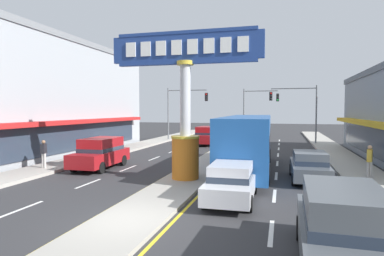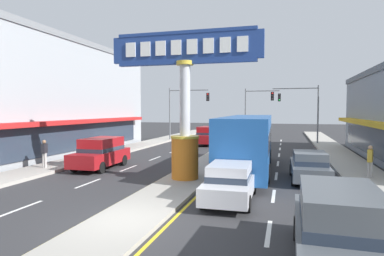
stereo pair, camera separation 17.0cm
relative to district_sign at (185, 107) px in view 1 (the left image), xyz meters
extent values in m
plane|color=#303033|center=(0.00, -6.60, -3.80)|extent=(160.00, 160.00, 0.00)
cube|color=#A39E93|center=(0.00, 11.40, -3.73)|extent=(2.34, 52.00, 0.14)
cube|color=#ADA89E|center=(-9.04, 9.40, -3.71)|extent=(2.53, 60.00, 0.18)
cube|color=#ADA89E|center=(9.04, 9.40, -3.71)|extent=(2.53, 60.00, 0.18)
cube|color=silver|center=(-4.47, -6.20, -3.79)|extent=(0.14, 2.20, 0.01)
cube|color=silver|center=(-4.47, -1.80, -3.79)|extent=(0.14, 2.20, 0.01)
cube|color=silver|center=(-4.47, 2.60, -3.79)|extent=(0.14, 2.20, 0.01)
cube|color=silver|center=(-4.47, 7.00, -3.79)|extent=(0.14, 2.20, 0.01)
cube|color=silver|center=(-4.47, 11.40, -3.79)|extent=(0.14, 2.20, 0.01)
cube|color=silver|center=(-4.47, 15.80, -3.79)|extent=(0.14, 2.20, 0.01)
cube|color=silver|center=(-4.47, 20.20, -3.79)|extent=(0.14, 2.20, 0.01)
cube|color=silver|center=(-4.47, 24.60, -3.79)|extent=(0.14, 2.20, 0.01)
cube|color=silver|center=(4.47, -6.20, -3.79)|extent=(0.14, 2.20, 0.01)
cube|color=silver|center=(4.47, -1.80, -3.79)|extent=(0.14, 2.20, 0.01)
cube|color=silver|center=(4.47, 2.60, -3.79)|extent=(0.14, 2.20, 0.01)
cube|color=silver|center=(4.47, 7.00, -3.79)|extent=(0.14, 2.20, 0.01)
cube|color=silver|center=(4.47, 11.40, -3.79)|extent=(0.14, 2.20, 0.01)
cube|color=silver|center=(4.47, 15.80, -3.79)|extent=(0.14, 2.20, 0.01)
cube|color=silver|center=(4.47, 20.20, -3.79)|extent=(0.14, 2.20, 0.01)
cube|color=silver|center=(4.47, 24.60, -3.79)|extent=(0.14, 2.20, 0.01)
cube|color=yellow|center=(-1.35, 11.40, -3.79)|extent=(0.12, 52.00, 0.01)
cube|color=yellow|center=(1.35, 11.40, -3.79)|extent=(0.12, 52.00, 0.01)
cylinder|color=orange|center=(0.00, 0.00, -2.62)|extent=(1.38, 1.38, 2.07)
cylinder|color=gold|center=(0.00, 0.00, -1.53)|extent=(1.45, 1.45, 0.12)
cylinder|color=#B7B7BC|center=(0.00, 0.00, 0.35)|extent=(0.54, 0.54, 3.89)
cylinder|color=gold|center=(0.00, 0.00, 2.20)|extent=(0.86, 0.86, 0.20)
cube|color=navy|center=(0.00, 0.00, 2.97)|extent=(7.81, 0.24, 1.34)
cube|color=navy|center=(0.00, 0.00, 3.72)|extent=(7.19, 0.29, 0.16)
cube|color=navy|center=(0.00, 0.00, 2.22)|extent=(7.19, 0.29, 0.16)
cube|color=white|center=(-2.90, -0.15, 2.97)|extent=(0.53, 0.06, 0.74)
cube|color=white|center=(-2.07, -0.15, 2.97)|extent=(0.53, 0.06, 0.74)
cube|color=white|center=(-1.24, -0.15, 2.97)|extent=(0.53, 0.06, 0.74)
cube|color=white|center=(-0.41, -0.15, 2.97)|extent=(0.53, 0.06, 0.74)
cube|color=white|center=(0.41, -0.15, 2.97)|extent=(0.53, 0.06, 0.74)
cube|color=white|center=(1.24, -0.15, 2.97)|extent=(0.53, 0.06, 0.74)
cube|color=white|center=(2.07, -0.15, 2.97)|extent=(0.53, 0.06, 0.74)
cube|color=white|center=(2.90, -0.15, 2.97)|extent=(0.53, 0.06, 0.74)
cube|color=#999EA3|center=(-15.02, 6.72, 0.62)|extent=(8.62, 23.13, 8.83)
cube|color=slate|center=(-15.02, 6.72, 5.26)|extent=(8.79, 23.59, 0.45)
cube|color=#B21E1E|center=(-10.26, 6.72, -1.06)|extent=(0.90, 19.66, 0.30)
cube|color=#283342|center=(-10.67, 6.72, -2.30)|extent=(0.08, 18.96, 2.00)
cube|color=gold|center=(10.32, 10.21, -1.05)|extent=(0.90, 16.72, 0.30)
cube|color=#283342|center=(10.73, 10.21, -2.30)|extent=(0.08, 16.13, 2.00)
cylinder|color=slate|center=(-8.17, 20.83, -0.70)|extent=(0.16, 0.16, 6.20)
cylinder|color=slate|center=(-5.86, 20.83, 2.10)|extent=(4.62, 0.12, 0.12)
cube|color=black|center=(-3.55, 20.67, 1.29)|extent=(0.32, 0.24, 0.92)
sphere|color=red|center=(-3.55, 20.53, 1.59)|extent=(0.17, 0.17, 0.17)
sphere|color=black|center=(-3.55, 20.53, 1.29)|extent=(0.17, 0.17, 0.17)
sphere|color=black|center=(-3.55, 20.53, 0.99)|extent=(0.17, 0.17, 0.17)
cylinder|color=slate|center=(8.17, 20.62, -0.70)|extent=(0.16, 0.16, 6.20)
cylinder|color=slate|center=(5.86, 20.62, 2.10)|extent=(4.62, 0.12, 0.12)
cube|color=black|center=(3.55, 20.46, 1.29)|extent=(0.32, 0.24, 0.92)
sphere|color=red|center=(3.55, 20.32, 1.59)|extent=(0.17, 0.17, 0.17)
sphere|color=black|center=(3.55, 20.32, 1.29)|extent=(0.17, 0.17, 0.17)
sphere|color=black|center=(3.55, 20.32, 0.99)|extent=(0.17, 0.17, 0.17)
cylinder|color=slate|center=(0.25, 24.55, -0.70)|extent=(0.16, 0.16, 6.20)
cylinder|color=slate|center=(2.23, 24.55, 2.10)|extent=(3.96, 0.12, 0.12)
cube|color=black|center=(4.21, 24.39, 1.29)|extent=(0.32, 0.24, 0.92)
sphere|color=black|center=(4.21, 24.25, 1.59)|extent=(0.17, 0.17, 0.17)
sphere|color=black|center=(4.21, 24.25, 1.29)|extent=(0.17, 0.17, 0.17)
sphere|color=#19D83F|center=(4.21, 24.25, 0.99)|extent=(0.17, 0.17, 0.17)
cube|color=#1E5199|center=(2.82, 3.48, -1.99)|extent=(2.82, 11.27, 2.90)
cube|color=#283342|center=(2.82, 3.48, -1.69)|extent=(2.84, 11.04, 0.90)
cube|color=#283342|center=(2.66, 9.04, -1.74)|extent=(2.30, 0.15, 1.40)
cube|color=black|center=(2.66, 9.04, -0.74)|extent=(1.75, 0.13, 0.30)
cylinder|color=black|center=(1.57, 6.92, -3.32)|extent=(0.31, 0.97, 0.96)
cylinder|color=black|center=(3.87, 6.98, -3.32)|extent=(0.31, 0.97, 0.96)
cylinder|color=black|center=(1.76, 0.53, -3.32)|extent=(0.31, 0.97, 0.96)
cylinder|color=black|center=(4.06, 0.60, -3.32)|extent=(0.31, 0.97, 0.96)
cube|color=#4C5156|center=(6.12, 1.68, -3.20)|extent=(1.83, 4.33, 0.66)
cube|color=#4C5156|center=(6.13, 1.51, -2.57)|extent=(1.59, 2.18, 0.60)
cube|color=#283342|center=(6.13, 1.51, -2.75)|extent=(1.62, 2.20, 0.24)
cylinder|color=black|center=(5.29, 3.00, -3.49)|extent=(0.23, 0.62, 0.62)
cylinder|color=black|center=(6.91, 3.03, -3.49)|extent=(0.23, 0.62, 0.62)
cylinder|color=black|center=(5.34, 0.33, -3.49)|extent=(0.23, 0.62, 0.62)
cylinder|color=black|center=(6.96, 0.36, -3.49)|extent=(0.23, 0.62, 0.62)
cube|color=maroon|center=(-6.12, 2.07, -3.10)|extent=(2.00, 4.64, 0.80)
cube|color=maroon|center=(-6.13, 2.25, -2.30)|extent=(1.73, 2.89, 0.80)
cube|color=#283342|center=(-6.13, 2.25, -2.58)|extent=(1.77, 2.92, 0.24)
cylinder|color=black|center=(-5.22, 0.66, -3.46)|extent=(0.23, 0.68, 0.68)
cylinder|color=black|center=(-6.97, 0.62, -3.46)|extent=(0.23, 0.68, 0.68)
cylinder|color=black|center=(-5.28, 3.51, -3.46)|extent=(0.23, 0.68, 0.68)
cylinder|color=black|center=(-7.03, 3.48, -3.46)|extent=(0.23, 0.68, 0.68)
cube|color=maroon|center=(-2.82, 17.35, -3.10)|extent=(2.03, 4.65, 0.80)
cube|color=maroon|center=(-2.82, 17.53, -2.30)|extent=(1.75, 2.90, 0.80)
cube|color=#283342|center=(-2.82, 17.53, -2.58)|extent=(1.79, 2.93, 0.24)
cylinder|color=black|center=(-1.99, 15.90, -3.46)|extent=(0.24, 0.69, 0.68)
cylinder|color=black|center=(-3.74, 15.95, -3.46)|extent=(0.24, 0.69, 0.68)
cylinder|color=black|center=(-1.91, 18.75, -3.46)|extent=(0.24, 0.69, 0.68)
cylinder|color=black|center=(-3.66, 18.80, -3.46)|extent=(0.24, 0.69, 0.68)
cube|color=silver|center=(2.82, -3.07, -3.20)|extent=(1.83, 4.33, 0.66)
cube|color=silver|center=(2.83, -3.24, -2.57)|extent=(1.59, 2.18, 0.60)
cube|color=#283342|center=(2.83, -3.24, -2.75)|extent=(1.62, 2.20, 0.24)
cylinder|color=black|center=(1.99, -1.75, -3.49)|extent=(0.23, 0.62, 0.62)
cylinder|color=black|center=(3.61, -1.73, -3.49)|extent=(0.23, 0.62, 0.62)
cylinder|color=black|center=(2.04, -4.42, -3.49)|extent=(0.23, 0.62, 0.62)
cylinder|color=black|center=(3.65, -4.39, -3.49)|extent=(0.23, 0.62, 0.62)
cube|color=#4C5156|center=(6.12, -8.02, -3.10)|extent=(2.00, 4.64, 0.80)
cube|color=#4C5156|center=(6.12, -8.21, -2.30)|extent=(1.73, 2.89, 0.80)
cube|color=#283342|center=(6.12, -8.21, -2.58)|extent=(1.77, 2.92, 0.24)
cylinder|color=black|center=(5.28, -6.58, -3.46)|extent=(0.23, 0.68, 0.68)
cylinder|color=black|center=(7.03, -6.61, -3.46)|extent=(0.23, 0.68, 0.68)
cylinder|color=#B7B2AD|center=(-9.04, 0.54, -3.18)|extent=(0.14, 0.14, 0.87)
cylinder|color=#B7B2AD|center=(-8.90, 0.54, -3.18)|extent=(0.14, 0.14, 0.87)
cube|color=black|center=(-8.97, 0.54, -2.46)|extent=(0.29, 0.44, 0.57)
sphere|color=#8C6647|center=(-8.97, 0.54, -2.07)|extent=(0.22, 0.22, 0.22)
cylinder|color=#B7B2AD|center=(9.05, 2.60, -3.22)|extent=(0.14, 0.14, 0.80)
cylinder|color=#B7B2AD|center=(9.19, 2.60, -3.22)|extent=(0.14, 0.14, 0.80)
cube|color=gold|center=(9.12, 2.60, -2.50)|extent=(0.35, 0.45, 0.63)
sphere|color=tan|center=(9.12, 2.60, -2.08)|extent=(0.22, 0.22, 0.22)
camera|label=1|loc=(4.73, -16.20, -0.14)|focal=31.17mm
camera|label=2|loc=(4.90, -16.15, -0.14)|focal=31.17mm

